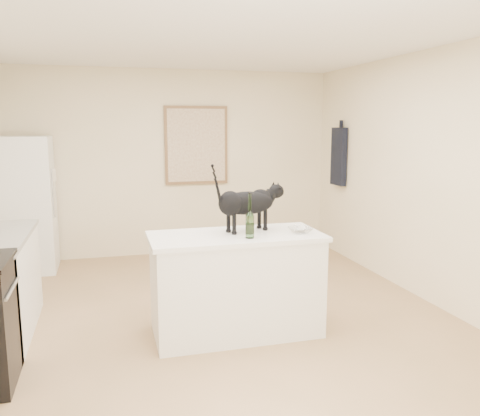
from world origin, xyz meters
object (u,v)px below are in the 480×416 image
object	(u,v)px
wine_bottle	(250,218)
glass_bowl	(300,230)
fridge	(25,205)
black_cat	(246,206)

from	to	relation	value
wine_bottle	glass_bowl	distance (m)	0.51
fridge	black_cat	world-z (taller)	fridge
wine_bottle	glass_bowl	xyz separation A→B (m)	(0.48, 0.07, -0.14)
wine_bottle	glass_bowl	bearing A→B (deg)	8.19
fridge	black_cat	size ratio (longest dim) A/B	2.61
black_cat	glass_bowl	world-z (taller)	black_cat
fridge	glass_bowl	distance (m)	3.72
black_cat	wine_bottle	bearing A→B (deg)	-115.29
fridge	wine_bottle	distance (m)	3.46
black_cat	glass_bowl	bearing A→B (deg)	-39.50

